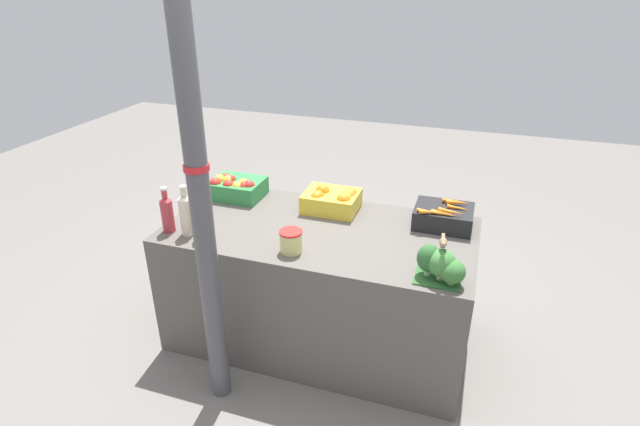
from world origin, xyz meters
name	(u,v)px	position (x,y,z in m)	size (l,w,h in m)	color
ground_plane	(320,334)	(0.00, 0.00, 0.00)	(10.00, 10.00, 0.00)	slate
market_table	(320,284)	(0.00, 0.00, 0.38)	(1.77, 0.89, 0.77)	#56514C
support_pole	(199,192)	(-0.37, -0.63, 1.21)	(0.12, 0.12, 2.41)	#4C4C51
apple_crate	(236,187)	(-0.66, 0.25, 0.84)	(0.33, 0.27, 0.15)	#2D8442
orange_crate	(332,200)	(-0.01, 0.26, 0.84)	(0.33, 0.27, 0.16)	gold
carrot_crate	(444,216)	(0.67, 0.26, 0.83)	(0.33, 0.27, 0.15)	black
broccoli_pile	(441,265)	(0.71, -0.33, 0.86)	(0.24, 0.19, 0.17)	#2D602D
juice_bottle_ruby	(167,213)	(-0.81, -0.30, 0.88)	(0.07, 0.07, 0.27)	#B2333D
juice_bottle_cloudy	(186,214)	(-0.68, -0.30, 0.90)	(0.07, 0.07, 0.29)	beige
juice_bottle_amber	(202,217)	(-0.59, -0.30, 0.89)	(0.06, 0.06, 0.29)	gold
pickle_jar	(291,241)	(-0.06, -0.29, 0.83)	(0.12, 0.12, 0.12)	#D1CC75
sparrow_bird	(443,243)	(0.71, -0.31, 0.97)	(0.04, 0.14, 0.05)	#4C3D2D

